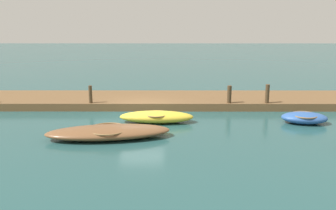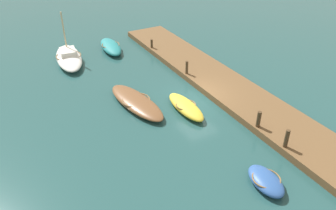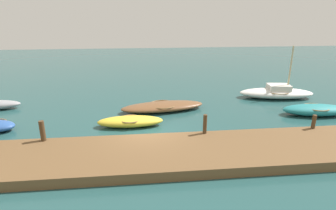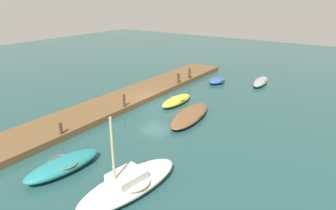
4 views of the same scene
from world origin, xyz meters
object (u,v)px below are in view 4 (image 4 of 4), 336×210
at_px(mooring_post_west, 189,73).
at_px(mooring_post_mid_east, 124,100).
at_px(motorboat_brown, 190,115).
at_px(rowboat_grey, 261,82).
at_px(rowboat_yellow, 177,101).
at_px(mooring_post_mid_west, 178,78).
at_px(mooring_post_east, 61,128).
at_px(dinghy_blue, 217,81).
at_px(rowboat_teal, 63,165).
at_px(sailboat_white, 129,183).

height_order(mooring_post_west, mooring_post_mid_east, mooring_post_west).
xyz_separation_m(motorboat_brown, mooring_post_mid_east, (1.73, -5.07, 0.67)).
bearing_deg(rowboat_grey, rowboat_yellow, -27.15).
height_order(mooring_post_mid_west, mooring_post_east, mooring_post_mid_west).
bearing_deg(mooring_post_mid_west, rowboat_grey, 130.96).
relative_size(motorboat_brown, mooring_post_mid_west, 5.84).
distance_m(mooring_post_mid_west, mooring_post_east, 14.03).
distance_m(rowboat_yellow, rowboat_grey, 10.64).
bearing_deg(mooring_post_mid_east, dinghy_blue, 167.32).
height_order(motorboat_brown, mooring_post_east, mooring_post_east).
bearing_deg(dinghy_blue, motorboat_brown, 21.70).
bearing_deg(motorboat_brown, mooring_post_mid_east, -78.92).
xyz_separation_m(rowboat_teal, dinghy_blue, (-19.83, -0.49, -0.05)).
xyz_separation_m(rowboat_teal, mooring_post_mid_west, (-16.27, -3.10, 0.60)).
bearing_deg(dinghy_blue, mooring_post_east, -0.70).
xyz_separation_m(dinghy_blue, mooring_post_mid_east, (11.60, -2.61, 0.66)).
distance_m(rowboat_teal, dinghy_blue, 19.84).
xyz_separation_m(sailboat_white, mooring_post_west, (-17.79, -7.14, 0.56)).
relative_size(mooring_post_mid_west, mooring_post_mid_east, 1.00).
distance_m(sailboat_white, mooring_post_mid_west, 17.16).
distance_m(rowboat_teal, rowboat_yellow, 12.14).
xyz_separation_m(motorboat_brown, rowboat_grey, (-12.00, 1.48, 0.03)).
bearing_deg(mooring_post_west, motorboat_brown, 30.76).
bearing_deg(dinghy_blue, rowboat_teal, 9.15).
xyz_separation_m(sailboat_white, rowboat_yellow, (-11.44, -4.67, -0.13)).
distance_m(motorboat_brown, mooring_post_mid_east, 5.39).
xyz_separation_m(motorboat_brown, mooring_post_mid_west, (-6.31, -5.07, 0.67)).
xyz_separation_m(motorboat_brown, dinghy_blue, (-9.88, -2.46, 0.01)).
xyz_separation_m(rowboat_yellow, mooring_post_east, (9.89, -2.47, 0.53)).
bearing_deg(mooring_post_mid_east, sailboat_white, 43.41).
distance_m(motorboat_brown, rowboat_grey, 12.09).
distance_m(motorboat_brown, mooring_post_mid_west, 8.12).
bearing_deg(rowboat_grey, mooring_post_mid_east, -30.14).
xyz_separation_m(motorboat_brown, mooring_post_east, (7.72, -5.07, 0.54)).
xyz_separation_m(dinghy_blue, mooring_post_west, (1.37, -2.61, 0.70)).
xyz_separation_m(rowboat_grey, mooring_post_west, (3.49, -6.55, 0.67)).
distance_m(rowboat_teal, mooring_post_east, 3.85).
height_order(motorboat_brown, rowboat_teal, rowboat_teal).
height_order(mooring_post_mid_west, mooring_post_mid_east, mooring_post_mid_east).
xyz_separation_m(motorboat_brown, rowboat_yellow, (-2.17, -2.59, 0.01)).
height_order(motorboat_brown, rowboat_yellow, rowboat_yellow).
bearing_deg(rowboat_teal, rowboat_yellow, -170.88).
bearing_deg(sailboat_white, mooring_post_mid_east, -128.54).
relative_size(rowboat_yellow, mooring_post_mid_east, 3.80).
bearing_deg(mooring_post_east, mooring_post_west, 180.00).
relative_size(dinghy_blue, mooring_post_west, 2.31).
height_order(rowboat_grey, mooring_post_east, mooring_post_east).
bearing_deg(motorboat_brown, rowboat_yellow, -137.63).
bearing_deg(sailboat_white, mooring_post_west, -150.08).
bearing_deg(rowboat_teal, motorboat_brown, 174.99).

